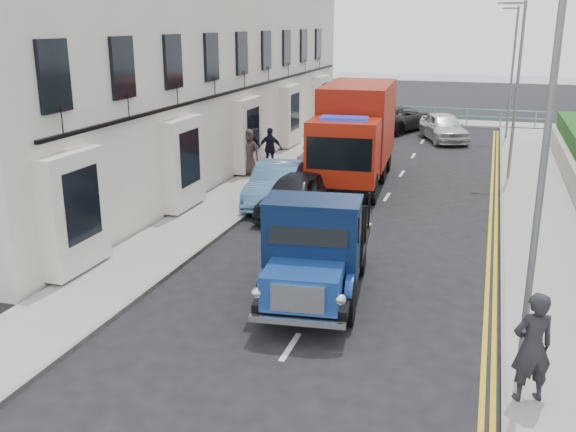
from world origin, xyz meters
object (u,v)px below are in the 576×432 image
object	(u,v)px
lamp_near	(535,164)
lamp_mid	(514,81)
red_lorry	(355,132)
lamp_far	(510,65)
parked_car_front	(295,194)
pedestrian_east_near	(532,347)
bedford_lorry	(313,257)

from	to	relation	value
lamp_near	lamp_mid	size ratio (longest dim) A/B	1.00
lamp_mid	red_lorry	world-z (taller)	lamp_mid
lamp_far	lamp_near	bearing A→B (deg)	-90.00
lamp_near	red_lorry	distance (m)	15.11
lamp_mid	lamp_far	world-z (taller)	same
lamp_mid	parked_car_front	distance (m)	10.38
lamp_mid	pedestrian_east_near	xyz separation A→B (m)	(0.22, -16.73, -2.91)
lamp_near	parked_car_front	bearing A→B (deg)	127.41
lamp_near	red_lorry	bearing A→B (deg)	112.85
bedford_lorry	pedestrian_east_near	size ratio (longest dim) A/B	2.80
lamp_near	bedford_lorry	xyz separation A→B (m)	(-4.31, 2.14, -2.85)
bedford_lorry	pedestrian_east_near	bearing A→B (deg)	-39.00
lamp_near	pedestrian_east_near	distance (m)	3.00
lamp_near	bedford_lorry	size ratio (longest dim) A/B	1.28
bedford_lorry	parked_car_front	bearing A→B (deg)	103.57
parked_car_front	pedestrian_east_near	bearing A→B (deg)	-49.66
parked_car_front	pedestrian_east_near	world-z (taller)	pedestrian_east_near
lamp_near	red_lorry	size ratio (longest dim) A/B	0.93
lamp_near	pedestrian_east_near	world-z (taller)	lamp_near
lamp_far	red_lorry	distance (m)	13.65
red_lorry	lamp_near	bearing A→B (deg)	-71.01
lamp_near	pedestrian_east_near	bearing A→B (deg)	-73.00
lamp_near	pedestrian_east_near	xyz separation A→B (m)	(0.22, -0.73, -2.91)
lamp_near	lamp_mid	distance (m)	16.00
pedestrian_east_near	red_lorry	bearing A→B (deg)	-91.79
lamp_far	red_lorry	bearing A→B (deg)	-115.51
lamp_near	bedford_lorry	world-z (taller)	lamp_near
lamp_mid	pedestrian_east_near	distance (m)	16.98
red_lorry	lamp_far	bearing A→B (deg)	60.64
bedford_lorry	pedestrian_east_near	distance (m)	5.36
lamp_mid	lamp_far	bearing A→B (deg)	90.00
bedford_lorry	red_lorry	bearing A→B (deg)	90.76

